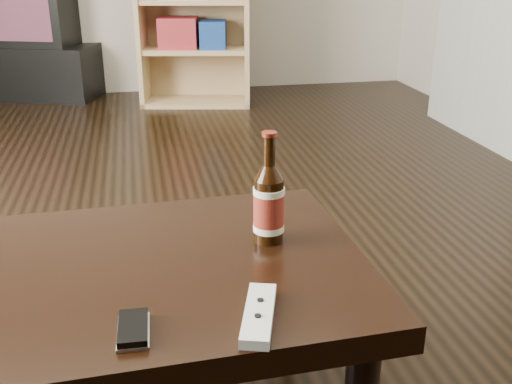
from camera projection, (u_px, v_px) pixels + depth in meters
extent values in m
cube|color=black|center=(95.00, 271.00, 2.18)|extent=(5.00, 6.00, 0.01)
cube|color=black|center=(34.00, 70.00, 4.71)|extent=(1.12, 0.81, 0.40)
cube|color=black|center=(25.00, 7.00, 4.53)|extent=(0.85, 0.68, 0.55)
cube|color=#B23320|center=(9.00, 10.00, 4.32)|extent=(0.58, 0.20, 0.44)
cube|color=tan|center=(140.00, 1.00, 4.27)|extent=(0.11, 0.37, 1.49)
cube|color=tan|center=(247.00, 1.00, 4.27)|extent=(0.11, 0.37, 1.49)
cube|color=tan|center=(197.00, 101.00, 4.54)|extent=(0.86, 0.52, 0.03)
cube|color=tan|center=(195.00, 50.00, 4.40)|extent=(0.78, 0.47, 0.03)
cube|color=tan|center=(193.00, 1.00, 4.27)|extent=(0.78, 0.47, 0.03)
cube|color=maroon|center=(178.00, 33.00, 4.33)|extent=(0.31, 0.28, 0.22)
cube|color=navy|center=(213.00, 34.00, 4.34)|extent=(0.22, 0.26, 0.19)
cube|color=black|center=(91.00, 284.00, 1.28)|extent=(1.22, 0.74, 0.06)
cylinder|color=black|center=(287.00, 283.00, 1.72)|extent=(0.07, 0.07, 0.39)
cylinder|color=black|center=(269.00, 210.00, 1.38)|extent=(0.08, 0.08, 0.15)
cylinder|color=maroon|center=(269.00, 209.00, 1.38)|extent=(0.08, 0.08, 0.09)
cylinder|color=white|center=(269.00, 191.00, 1.36)|extent=(0.08, 0.08, 0.02)
cylinder|color=white|center=(269.00, 227.00, 1.39)|extent=(0.08, 0.08, 0.02)
cone|color=black|center=(269.00, 172.00, 1.34)|extent=(0.08, 0.08, 0.03)
cylinder|color=black|center=(269.00, 151.00, 1.32)|extent=(0.03, 0.03, 0.07)
cylinder|color=maroon|center=(269.00, 134.00, 1.31)|extent=(0.04, 0.04, 0.01)
cube|color=#AEAEB0|center=(133.00, 332.00, 1.06)|extent=(0.06, 0.11, 0.01)
cube|color=black|center=(133.00, 328.00, 1.06)|extent=(0.06, 0.11, 0.02)
cylinder|color=#AEAEB0|center=(132.00, 336.00, 1.03)|extent=(0.02, 0.02, 0.00)
cube|color=#B8B9BB|center=(259.00, 315.00, 1.10)|extent=(0.11, 0.20, 0.02)
cylinder|color=black|center=(260.00, 300.00, 1.12)|extent=(0.02, 0.02, 0.00)
cylinder|color=black|center=(258.00, 316.00, 1.08)|extent=(0.02, 0.02, 0.00)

